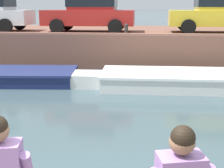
{
  "coord_description": "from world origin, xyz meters",
  "views": [
    {
      "loc": [
        0.54,
        -2.66,
        2.74
      ],
      "look_at": [
        -0.02,
        3.35,
        1.21
      ],
      "focal_mm": 50.0,
      "sensor_mm": 36.0,
      "label": 1
    }
  ],
  "objects_px": {
    "boat_moored_central_white": "(173,80)",
    "car_left_inner_red": "(91,12)",
    "boat_moored_west_navy": "(10,76)",
    "car_centre_yellow": "(218,13)",
    "mooring_bollard_mid": "(126,29)"
  },
  "relations": [
    {
      "from": "boat_moored_west_navy",
      "to": "car_centre_yellow",
      "type": "bearing_deg",
      "value": 21.77
    },
    {
      "from": "boat_moored_west_navy",
      "to": "mooring_bollard_mid",
      "type": "xyz_separation_m",
      "value": [
        4.11,
        1.87,
        1.59
      ]
    },
    {
      "from": "boat_moored_central_white",
      "to": "car_left_inner_red",
      "type": "relative_size",
      "value": 1.65
    },
    {
      "from": "boat_moored_central_white",
      "to": "car_centre_yellow",
      "type": "xyz_separation_m",
      "value": [
        2.06,
        3.32,
        2.16
      ]
    },
    {
      "from": "boat_moored_west_navy",
      "to": "boat_moored_central_white",
      "type": "height_order",
      "value": "boat_moored_central_white"
    },
    {
      "from": "mooring_bollard_mid",
      "to": "car_left_inner_red",
      "type": "bearing_deg",
      "value": 141.66
    },
    {
      "from": "boat_moored_west_navy",
      "to": "mooring_bollard_mid",
      "type": "distance_m",
      "value": 4.78
    },
    {
      "from": "mooring_bollard_mid",
      "to": "car_centre_yellow",
      "type": "bearing_deg",
      "value": 18.76
    },
    {
      "from": "car_left_inner_red",
      "to": "car_centre_yellow",
      "type": "distance_m",
      "value": 5.4
    },
    {
      "from": "boat_moored_central_white",
      "to": "car_left_inner_red",
      "type": "xyz_separation_m",
      "value": [
        -3.34,
        3.32,
        2.16
      ]
    },
    {
      "from": "boat_moored_west_navy",
      "to": "car_left_inner_red",
      "type": "bearing_deg",
      "value": 51.75
    },
    {
      "from": "car_left_inner_red",
      "to": "car_centre_yellow",
      "type": "bearing_deg",
      "value": -0.01
    },
    {
      "from": "car_left_inner_red",
      "to": "mooring_bollard_mid",
      "type": "bearing_deg",
      "value": -38.34
    },
    {
      "from": "boat_moored_central_white",
      "to": "mooring_bollard_mid",
      "type": "xyz_separation_m",
      "value": [
        -1.72,
        2.04,
        1.55
      ]
    },
    {
      "from": "boat_moored_west_navy",
      "to": "boat_moored_central_white",
      "type": "distance_m",
      "value": 5.83
    }
  ]
}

